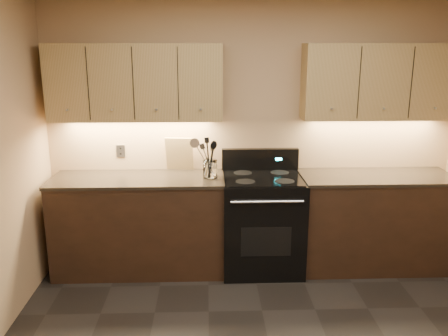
{
  "coord_description": "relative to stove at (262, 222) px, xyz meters",
  "views": [
    {
      "loc": [
        -0.44,
        -2.6,
        2.15
      ],
      "look_at": [
        -0.3,
        1.45,
        1.08
      ],
      "focal_mm": 38.0,
      "sensor_mm": 36.0,
      "label": 1
    }
  ],
  "objects": [
    {
      "name": "wall_back",
      "position": [
        -0.08,
        0.32,
        0.82
      ],
      "size": [
        4.0,
        0.04,
        2.6
      ],
      "primitive_type": "cube",
      "color": "tan",
      "rests_on": "ground"
    },
    {
      "name": "counter_left",
      "position": [
        -1.18,
        0.02,
        -0.01
      ],
      "size": [
        1.62,
        0.62,
        0.93
      ],
      "color": "black",
      "rests_on": "ground"
    },
    {
      "name": "counter_right",
      "position": [
        1.1,
        0.02,
        -0.01
      ],
      "size": [
        1.46,
        0.62,
        0.93
      ],
      "color": "black",
      "rests_on": "ground"
    },
    {
      "name": "stove",
      "position": [
        0.0,
        0.0,
        0.0
      ],
      "size": [
        0.76,
        0.68,
        1.14
      ],
      "color": "black",
      "rests_on": "ground"
    },
    {
      "name": "upper_cab_left",
      "position": [
        -1.18,
        0.17,
        1.32
      ],
      "size": [
        1.6,
        0.3,
        0.7
      ],
      "primitive_type": "cube",
      "color": "tan",
      "rests_on": "wall_back"
    },
    {
      "name": "upper_cab_right",
      "position": [
        1.1,
        0.17,
        1.32
      ],
      "size": [
        1.44,
        0.3,
        0.7
      ],
      "primitive_type": "cube",
      "color": "tan",
      "rests_on": "wall_back"
    },
    {
      "name": "outlet_plate",
      "position": [
        -1.38,
        0.31,
        0.64
      ],
      "size": [
        0.08,
        0.01,
        0.12
      ],
      "primitive_type": "cube",
      "color": "#B2B5BA",
      "rests_on": "wall_back"
    },
    {
      "name": "utensil_crock",
      "position": [
        -0.5,
        0.0,
        0.53
      ],
      "size": [
        0.17,
        0.17,
        0.17
      ],
      "color": "white",
      "rests_on": "counter_left"
    },
    {
      "name": "cutting_board",
      "position": [
        -0.8,
        0.27,
        0.62
      ],
      "size": [
        0.28,
        0.13,
        0.34
      ],
      "primitive_type": "cube",
      "rotation": [
        0.23,
        0.0,
        -0.13
      ],
      "color": "tan",
      "rests_on": "counter_left"
    },
    {
      "name": "wooden_spoon",
      "position": [
        -0.53,
        -0.0,
        0.62
      ],
      "size": [
        0.14,
        0.1,
        0.32
      ],
      "primitive_type": null,
      "rotation": [
        -0.05,
        0.24,
        0.26
      ],
      "color": "tan",
      "rests_on": "utensil_crock"
    },
    {
      "name": "black_spoon",
      "position": [
        -0.51,
        0.02,
        0.65
      ],
      "size": [
        0.11,
        0.16,
        0.36
      ],
      "primitive_type": null,
      "rotation": [
        0.29,
        0.11,
        0.1
      ],
      "color": "black",
      "rests_on": "utensil_crock"
    },
    {
      "name": "black_turner",
      "position": [
        -0.5,
        -0.03,
        0.66
      ],
      "size": [
        0.13,
        0.17,
        0.38
      ],
      "primitive_type": null,
      "rotation": [
        -0.2,
        -0.0,
        0.41
      ],
      "color": "black",
      "rests_on": "utensil_crock"
    },
    {
      "name": "steel_spatula",
      "position": [
        -0.47,
        0.02,
        0.64
      ],
      "size": [
        0.21,
        0.13,
        0.36
      ],
      "primitive_type": null,
      "rotation": [
        0.18,
        -0.29,
        -0.29
      ],
      "color": "silver",
      "rests_on": "utensil_crock"
    },
    {
      "name": "steel_skimmer",
      "position": [
        -0.46,
        -0.02,
        0.66
      ],
      "size": [
        0.27,
        0.14,
        0.39
      ],
      "primitive_type": null,
      "rotation": [
        -0.16,
        -0.5,
        0.12
      ],
      "color": "silver",
      "rests_on": "utensil_crock"
    }
  ]
}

